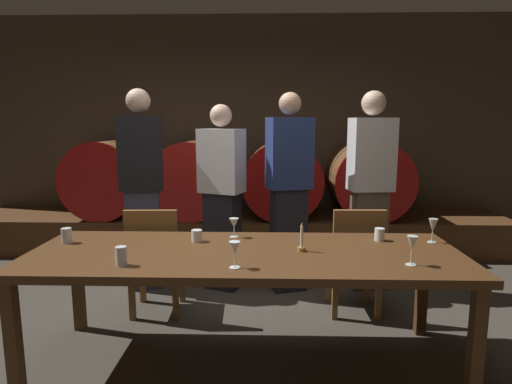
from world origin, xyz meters
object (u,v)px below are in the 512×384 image
wine_barrel_far_left (110,178)px  cup_center_left (121,256)px  wine_barrel_far_right (368,179)px  candle_center (302,243)px  chair_left (155,256)px  guest_far_left (142,188)px  guest_center_left (222,197)px  wine_glass_far_left (234,224)px  cup_far_right (380,234)px  wine_glass_far_right (433,226)px  cup_center_right (197,236)px  wine_barrel_center_right (282,179)px  chair_right (355,256)px  dining_table (245,261)px  wine_barrel_center_left (195,178)px  wine_glass_center_left (235,249)px  cup_far_left (67,236)px  wine_glass_center_right (412,244)px  guest_far_right (370,189)px  guest_center_right (289,191)px

wine_barrel_far_left → cup_center_left: 2.99m
wine_barrel_far_right → candle_center: 2.66m
chair_left → guest_far_left: 0.79m
guest_center_left → wine_glass_far_left: bearing=122.9°
wine_glass_far_left → cup_far_right: wine_glass_far_left is taller
wine_glass_far_right → cup_center_right: bearing=-179.1°
guest_far_left → wine_glass_far_left: bearing=123.3°
guest_far_left → wine_barrel_center_right: bearing=-148.0°
wine_barrel_far_right → chair_right: wine_barrel_far_right is taller
dining_table → wine_glass_far_right: bearing=10.7°
wine_barrel_center_left → chair_right: (1.58, -1.77, -0.38)m
chair_left → wine_glass_far_left: size_ratio=6.52×
chair_left → wine_glass_center_left: size_ratio=5.89×
cup_far_right → cup_center_right: bearing=-177.3°
cup_center_right → cup_far_right: (1.23, 0.06, 0.00)m
cup_far_left → wine_glass_far_right: bearing=1.9°
wine_barrel_far_left → guest_center_left: size_ratio=0.53×
cup_far_left → cup_center_right: size_ratio=1.26×
wine_glass_far_left → wine_glass_center_right: (1.04, -0.56, 0.02)m
guest_far_right → cup_far_left: 2.53m
wine_glass_center_left → wine_glass_far_right: 1.39m
candle_center → cup_center_right: (-0.69, 0.20, -0.01)m
guest_far_left → guest_center_right: (1.34, -0.02, -0.02)m
guest_center_right → cup_far_left: guest_center_right is taller
wine_barrel_far_left → wine_glass_center_right: bearing=-45.2°
guest_center_right → chair_left: bearing=10.7°
cup_far_left → guest_far_right: bearing=26.6°
cup_far_left → wine_barrel_center_right: bearing=57.3°
chair_left → wine_glass_far_left: 0.82m
guest_center_right → cup_far_right: guest_center_right is taller
wine_glass_far_left → wine_glass_center_right: size_ratio=0.80×
wine_barrel_center_left → wine_barrel_far_right: size_ratio=1.00×
cup_far_left → cup_center_right: cup_far_left is taller
wine_glass_far_left → dining_table: bearing=-74.2°
cup_center_left → guest_center_left: bearing=75.5°
cup_far_left → cup_center_left: size_ratio=0.92×
wine_barrel_center_left → chair_right: bearing=-48.3°
wine_barrel_far_left → chair_right: (2.60, -1.77, -0.38)m
cup_center_left → chair_left: bearing=94.5°
wine_glass_center_right → chair_right: bearing=96.5°
wine_glass_far_right → cup_center_right: size_ratio=2.02×
dining_table → cup_far_left: bearing=172.7°
wine_glass_far_left → wine_glass_center_left: wine_glass_center_left is taller
wine_glass_far_left → cup_center_right: bearing=-154.1°
cup_center_right → wine_barrel_center_left: bearing=100.0°
chair_left → wine_glass_center_left: wine_glass_center_left is taller
dining_table → candle_center: candle_center is taller
wine_barrel_far_left → wine_barrel_center_left: (1.02, 0.00, 0.00)m
wine_barrel_far_left → guest_center_right: 2.44m
cup_center_left → cup_center_right: (0.34, 0.50, -0.01)m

